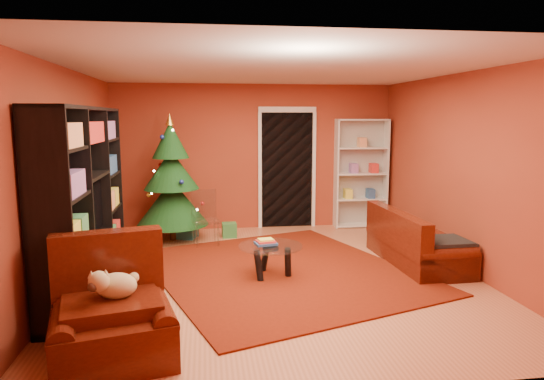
{
  "coord_description": "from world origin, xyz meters",
  "views": [
    {
      "loc": [
        -0.88,
        -5.96,
        2.02
      ],
      "look_at": [
        0.0,
        0.4,
        1.05
      ],
      "focal_mm": 32.0,
      "sensor_mm": 36.0,
      "label": 1
    }
  ],
  "objects": [
    {
      "name": "floor",
      "position": [
        0.0,
        0.0,
        -0.03
      ],
      "size": [
        5.0,
        5.5,
        0.05
      ],
      "primitive_type": "cube",
      "color": "#AE6140",
      "rests_on": "ground"
    },
    {
      "name": "ceiling",
      "position": [
        0.0,
        0.0,
        2.62
      ],
      "size": [
        5.0,
        5.5,
        0.05
      ],
      "primitive_type": "cube",
      "color": "silver",
      "rests_on": "wall_back"
    },
    {
      "name": "wall_back",
      "position": [
        0.0,
        2.77,
        1.3
      ],
      "size": [
        5.0,
        0.05,
        2.6
      ],
      "primitive_type": "cube",
      "color": "#983722",
      "rests_on": "ground"
    },
    {
      "name": "wall_left",
      "position": [
        -2.52,
        0.0,
        1.3
      ],
      "size": [
        0.05,
        5.5,
        2.6
      ],
      "primitive_type": "cube",
      "color": "#983722",
      "rests_on": "ground"
    },
    {
      "name": "wall_right",
      "position": [
        2.52,
        0.0,
        1.3
      ],
      "size": [
        0.05,
        5.5,
        2.6
      ],
      "primitive_type": "cube",
      "color": "#983722",
      "rests_on": "ground"
    },
    {
      "name": "doorway",
      "position": [
        0.6,
        2.73,
        1.05
      ],
      "size": [
        1.06,
        0.6,
        2.16
      ],
      "primitive_type": null,
      "color": "black",
      "rests_on": "floor"
    },
    {
      "name": "rug",
      "position": [
        0.08,
        0.13,
        0.01
      ],
      "size": [
        4.06,
        4.38,
        0.02
      ],
      "primitive_type": "cube",
      "rotation": [
        0.0,
        0.0,
        0.33
      ],
      "color": "#621809",
      "rests_on": "floor"
    },
    {
      "name": "media_unit",
      "position": [
        -2.27,
        -0.19,
        1.07
      ],
      "size": [
        0.45,
        2.79,
        2.13
      ],
      "primitive_type": null,
      "rotation": [
        0.0,
        0.0,
        0.01
      ],
      "color": "black",
      "rests_on": "floor"
    },
    {
      "name": "christmas_tree",
      "position": [
        -1.43,
        2.04,
        1.01
      ],
      "size": [
        1.28,
        1.28,
        2.09
      ],
      "primitive_type": null,
      "rotation": [
        0.0,
        0.0,
        -0.1
      ],
      "color": "#0E3714",
      "rests_on": "floor"
    },
    {
      "name": "gift_box_teal",
      "position": [
        -1.22,
        2.13,
        0.16
      ],
      "size": [
        0.41,
        0.41,
        0.32
      ],
      "primitive_type": "cube",
      "rotation": [
        0.0,
        0.0,
        -0.32
      ],
      "color": "#20737F",
      "rests_on": "floor"
    },
    {
      "name": "gift_box_green",
      "position": [
        -0.5,
        2.09,
        0.12
      ],
      "size": [
        0.25,
        0.25,
        0.24
      ],
      "primitive_type": "cube",
      "rotation": [
        0.0,
        0.0,
        0.03
      ],
      "color": "#2B7234",
      "rests_on": "floor"
    },
    {
      "name": "gift_box_red",
      "position": [
        -1.22,
        2.34,
        0.1
      ],
      "size": [
        0.22,
        0.22,
        0.21
      ],
      "primitive_type": "cube",
      "rotation": [
        0.0,
        0.0,
        -0.08
      ],
      "color": "maroon",
      "rests_on": "floor"
    },
    {
      "name": "white_bookshelf",
      "position": [
        1.95,
        2.57,
        0.99
      ],
      "size": [
        0.96,
        0.38,
        2.03
      ],
      "primitive_type": null,
      "rotation": [
        0.0,
        0.0,
        -0.05
      ],
      "color": "white",
      "rests_on": "floor"
    },
    {
      "name": "armchair",
      "position": [
        -1.68,
        -1.96,
        0.41
      ],
      "size": [
        1.27,
        1.27,
        0.82
      ],
      "primitive_type": null,
      "rotation": [
        0.0,
        0.0,
        0.23
      ],
      "color": "#3E1007",
      "rests_on": "rug"
    },
    {
      "name": "dog",
      "position": [
        -1.64,
        -1.9,
        0.61
      ],
      "size": [
        0.46,
        0.38,
        0.27
      ],
      "primitive_type": null,
      "rotation": [
        0.0,
        0.0,
        0.23
      ],
      "color": "beige",
      "rests_on": "armchair"
    },
    {
      "name": "sofa",
      "position": [
        2.02,
        0.25,
        0.38
      ],
      "size": [
        0.86,
        1.8,
        0.76
      ],
      "primitive_type": null,
      "rotation": [
        0.0,
        0.0,
        1.6
      ],
      "color": "#3E1007",
      "rests_on": "rug"
    },
    {
      "name": "coffee_table",
      "position": [
        -0.08,
        -0.07,
        0.21
      ],
      "size": [
        0.95,
        0.95,
        0.51
      ],
      "primitive_type": null,
      "rotation": [
        0.0,
        0.0,
        0.19
      ],
      "color": "gray",
      "rests_on": "rug"
    },
    {
      "name": "acrylic_chair",
      "position": [
        -0.89,
        1.58,
        0.4
      ],
      "size": [
        0.47,
        0.5,
        0.79
      ],
      "primitive_type": null,
      "rotation": [
        0.0,
        0.0,
        0.16
      ],
      "color": "#66605B",
      "rests_on": "rug"
    }
  ]
}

